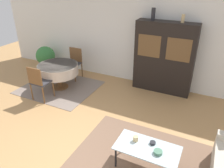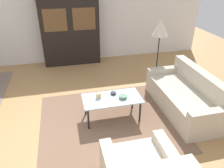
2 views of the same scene
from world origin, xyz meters
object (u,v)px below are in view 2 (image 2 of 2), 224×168
(coffee_table, at_px, (112,100))
(bowl, at_px, (123,97))
(couch, at_px, (186,97))
(display_cabinet, at_px, (70,30))
(floor_lamp, at_px, (160,30))
(bowl_small, at_px, (113,93))
(cup, at_px, (99,95))

(coffee_table, bearing_deg, bowl, -16.16)
(couch, relative_size, display_cabinet, 0.96)
(couch, xyz_separation_m, floor_lamp, (-0.08, 1.32, 1.01))
(bowl_small, bearing_deg, coffee_table, -113.55)
(coffee_table, relative_size, floor_lamp, 0.70)
(display_cabinet, height_order, bowl_small, display_cabinet)
(floor_lamp, height_order, bowl, floor_lamp)
(bowl_small, bearing_deg, couch, -6.78)
(couch, height_order, bowl, couch)
(coffee_table, bearing_deg, bowl_small, 66.45)
(couch, distance_m, display_cabinet, 3.71)
(bowl, bearing_deg, couch, 0.30)
(couch, height_order, cup, couch)
(display_cabinet, distance_m, bowl, 3.15)
(floor_lamp, bearing_deg, bowl, -133.31)
(floor_lamp, relative_size, bowl, 10.79)
(couch, relative_size, bowl, 13.14)
(cup, bearing_deg, bowl, -16.00)
(coffee_table, xyz_separation_m, cup, (-0.24, 0.07, 0.09))
(couch, xyz_separation_m, display_cabinet, (-2.04, 3.02, 0.70))
(cup, height_order, bowl, cup)
(bowl_small, bearing_deg, bowl, -52.08)
(cup, distance_m, bowl_small, 0.30)
(display_cabinet, bearing_deg, bowl, -76.72)
(coffee_table, xyz_separation_m, floor_lamp, (1.45, 1.27, 0.90))
(floor_lamp, bearing_deg, display_cabinet, 139.16)
(display_cabinet, xyz_separation_m, bowl, (0.71, -3.02, -0.51))
(floor_lamp, bearing_deg, cup, -144.53)
(coffee_table, height_order, bowl, bowl)
(bowl_small, bearing_deg, floor_lamp, 39.43)
(couch, relative_size, cup, 19.53)
(coffee_table, height_order, display_cabinet, display_cabinet)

